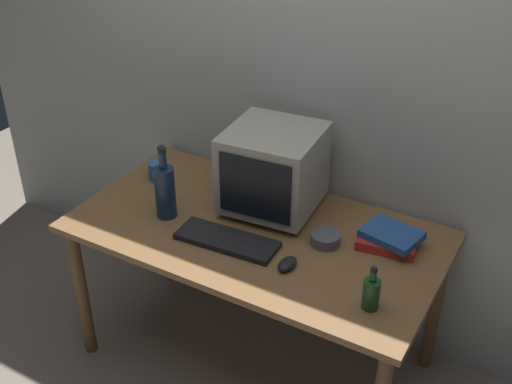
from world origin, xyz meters
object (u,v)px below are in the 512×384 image
bottle_short (371,293)px  cd_spindle (326,239)px  book_stack (389,239)px  mug (157,171)px  bottle_tall (165,190)px  keyboard (227,240)px  crt_monitor (273,169)px  computer_mouse (287,264)px

bottle_short → cd_spindle: size_ratio=1.49×
book_stack → mug: bearing=-178.3°
bottle_tall → mug: 0.33m
bottle_short → bottle_tall: bearing=172.9°
cd_spindle → mug: bearing=175.2°
keyboard → mug: size_ratio=3.50×
cd_spindle → keyboard: bearing=-150.8°
keyboard → bottle_tall: 0.35m
crt_monitor → bottle_short: crt_monitor is taller
computer_mouse → cd_spindle: bearing=78.6°
crt_monitor → mug: 0.61m
computer_mouse → bottle_short: bottle_short is taller
crt_monitor → computer_mouse: crt_monitor is taller
computer_mouse → cd_spindle: 0.22m
computer_mouse → bottle_tall: size_ratio=0.30×
keyboard → cd_spindle: bearing=25.6°
book_stack → cd_spindle: (-0.23, -0.11, -0.01)m
bottle_short → crt_monitor: bearing=146.6°
computer_mouse → crt_monitor: bearing=130.2°
computer_mouse → bottle_tall: bottle_tall is taller
bottle_short → keyboard: bearing=173.0°
cd_spindle → book_stack: bearing=25.6°
book_stack → computer_mouse: bearing=-131.5°
crt_monitor → bottle_short: (0.61, -0.40, -0.13)m
crt_monitor → cd_spindle: size_ratio=3.47×
book_stack → cd_spindle: size_ratio=2.14×
keyboard → bottle_short: bottle_short is taller
computer_mouse → book_stack: bearing=52.5°
book_stack → mug: size_ratio=2.14×
bottle_tall → cd_spindle: (0.68, 0.15, -0.10)m
book_stack → bottle_short: bearing=-79.8°
crt_monitor → bottle_tall: 0.46m
computer_mouse → mug: size_ratio=0.83×
bottle_tall → cd_spindle: bearing=12.5°
computer_mouse → book_stack: size_ratio=0.39×
keyboard → bottle_tall: bottle_tall is taller
mug → cd_spindle: (0.90, -0.08, -0.02)m
bottle_tall → book_stack: (0.90, 0.26, -0.09)m
keyboard → mug: mug is taller
mug → computer_mouse: bearing=-19.2°
bottle_tall → mug: bottle_tall is taller
bottle_tall → book_stack: 0.95m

